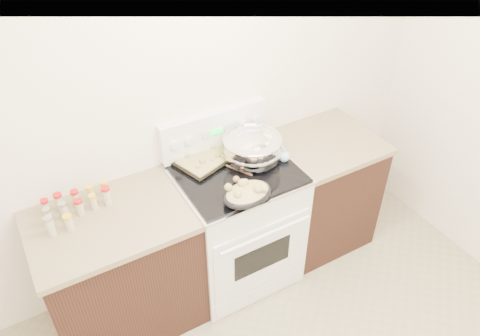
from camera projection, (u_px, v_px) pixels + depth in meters
room_shell at (367, 262)px, 1.40m from camera, size 4.10×3.60×2.75m
counter_left at (122, 270)px, 2.95m from camera, size 0.93×0.67×0.92m
counter_right at (319, 190)px, 3.57m from camera, size 0.73×0.67×0.92m
kitchen_range at (236, 221)px, 3.26m from camera, size 0.78×0.73×1.22m
mixing_bowl at (252, 149)px, 3.01m from camera, size 0.44×0.44×0.22m
roasting_pan at (247, 193)px, 2.73m from camera, size 0.33×0.24×0.12m
baking_sheet at (208, 159)px, 3.05m from camera, size 0.45×0.37×0.06m
wooden_spoon at (236, 176)px, 2.92m from camera, size 0.14×0.23×0.04m
blue_ladle at (284, 155)px, 3.06m from camera, size 0.11×0.26×0.09m
spice_jars at (74, 206)px, 2.66m from camera, size 0.40×0.24×0.13m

